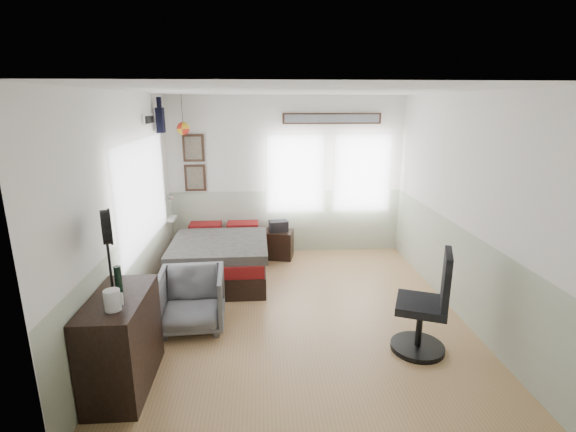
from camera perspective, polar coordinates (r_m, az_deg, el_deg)
name	(u,v)px	position (r m, az deg, el deg)	size (l,w,h in m)	color
ground_plane	(298,311)	(5.47, 1.35, -12.86)	(4.00, 4.50, 0.01)	tan
room_shell	(291,184)	(5.10, 0.41, 4.39)	(4.02, 4.52, 2.71)	white
wall_decor	(218,134)	(6.82, -9.49, 11.05)	(3.55, 1.32, 1.44)	#3C2416
bed	(221,256)	(6.49, -9.13, -5.49)	(1.41, 1.92, 0.61)	black
dresser	(122,342)	(4.27, -21.75, -15.71)	(0.48, 1.00, 0.90)	black
armchair	(192,300)	(5.10, -13.03, -11.08)	(0.74, 0.76, 0.69)	#5E5D63
nightstand	(279,244)	(7.13, -1.30, -3.90)	(0.47, 0.38, 0.47)	black
task_chair	(427,311)	(4.70, 18.48, -12.28)	(0.65, 0.65, 1.13)	black
kettle	(112,300)	(3.81, -22.88, -10.56)	(0.16, 0.13, 0.18)	silver
bottle	(118,280)	(4.10, -22.19, -8.05)	(0.06, 0.06, 0.25)	black
stand_fan	(107,229)	(3.95, -23.55, -1.62)	(0.19, 0.31, 0.79)	black
black_bag	(278,226)	(7.03, -1.31, -1.38)	(0.31, 0.20, 0.18)	black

